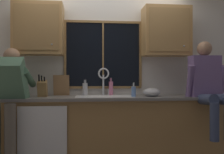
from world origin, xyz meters
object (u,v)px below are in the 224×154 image
Objects in this scene: person_standing at (6,96)px; soap_dispenser at (134,91)px; mixing_bowl at (152,92)px; cutting_board at (61,85)px; person_sitting_on_counter at (208,83)px; knife_block at (42,89)px; bottle_tall_clear at (85,89)px; bottle_green_glass at (111,88)px.

person_standing is 1.62m from soap_dispenser.
soap_dispenser reaches higher than mixing_bowl.
soap_dispenser is at bearing -18.81° from cutting_board.
person_sitting_on_counter is 2.23m from knife_block.
bottle_tall_clear is (0.95, 0.52, 0.05)m from person_standing.
person_standing reaches higher than soap_dispenser.
mixing_bowl is (1.50, -0.07, -0.05)m from knife_block.
knife_block reaches higher than soap_dispenser.
person_sitting_on_counter reaches higher than knife_block.
person_sitting_on_counter is 5.27× the size of mixing_bowl.
person_sitting_on_counter is at bearing 1.04° from person_standing.
cutting_board is at bearing 166.14° from person_sitting_on_counter.
bottle_green_glass is (0.72, -0.00, -0.04)m from cutting_board.
person_sitting_on_counter is 6.46× the size of soap_dispenser.
person_standing is at bearing -172.35° from mixing_bowl.
knife_block reaches higher than cutting_board.
bottle_tall_clear reaches higher than mixing_bowl.
knife_block is 0.32m from cutting_board.
person_standing is 6.66× the size of bottle_tall_clear.
person_standing is 2.59m from person_sitting_on_counter.
knife_block reaches higher than bottle_tall_clear.
mixing_bowl is at bearing 164.15° from person_sitting_on_counter.
mixing_bowl is 1.02× the size of bottle_tall_clear.
person_sitting_on_counter is 5.35× the size of bottle_tall_clear.
soap_dispenser is at bearing -26.49° from bottle_tall_clear.
bottle_green_glass is (1.33, 0.53, 0.07)m from person_standing.
bottle_green_glass is (-1.26, 0.49, -0.08)m from person_sitting_on_counter.
knife_block is 1.24m from soap_dispenser.
mixing_bowl is (1.26, -0.29, -0.09)m from cutting_board.
person_standing is at bearing -158.15° from bottle_green_glass.
cutting_board is (-1.98, 0.49, -0.04)m from person_sitting_on_counter.
person_standing is 5.97× the size of bottle_green_glass.
soap_dispenser is at bearing 6.94° from person_standing.
cutting_board is at bearing 179.70° from bottle_green_glass.
knife_block is at bearing -160.44° from bottle_tall_clear.
bottle_tall_clear is (0.34, -0.01, -0.05)m from cutting_board.
person_standing is 6.55× the size of mixing_bowl.
cutting_board is at bearing 161.19° from soap_dispenser.
cutting_board is (0.60, 0.54, 0.10)m from person_standing.
mixing_bowl is 0.27m from soap_dispenser.
knife_block reaches higher than mixing_bowl.
bottle_green_glass is at bearing -0.30° from cutting_board.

